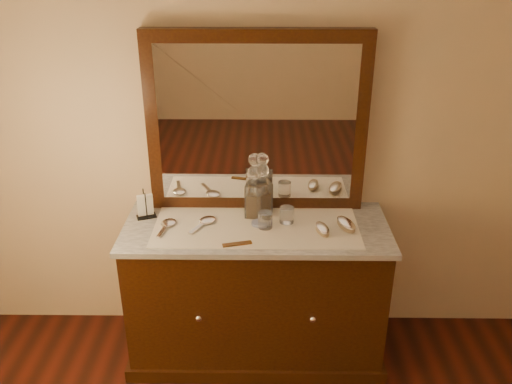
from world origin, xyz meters
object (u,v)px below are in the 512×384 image
decanter_right (262,195)px  brush_far (346,224)px  decanter_left (254,197)px  hand_mirror_outer (167,224)px  napkin_rack (145,207)px  hand_mirror_inner (206,222)px  brush_near (322,229)px  dresser_cabinet (256,292)px  pin_dish (259,223)px  mirror_frame (257,123)px  comb (237,244)px

decanter_right → brush_far: bearing=-18.9°
decanter_left → hand_mirror_outer: size_ratio=1.40×
napkin_rack → decanter_right: 0.65m
napkin_rack → hand_mirror_inner: (0.34, -0.08, -0.05)m
decanter_left → brush_near: bearing=-27.2°
brush_far → dresser_cabinet: bearing=176.8°
dresser_cabinet → decanter_right: 0.58m
dresser_cabinet → decanter_left: size_ratio=4.67×
napkin_rack → brush_near: napkin_rack is taller
decanter_right → napkin_rack: bearing=-177.1°
pin_dish → napkin_rack: size_ratio=0.51×
mirror_frame → napkin_rack: 0.77m
comb → decanter_left: decanter_left is taller
pin_dish → brush_far: bearing=-4.3°
pin_dish → decanter_right: decanter_right is taller
pin_dish → hand_mirror_inner: (-0.29, 0.01, 0.00)m
pin_dish → decanter_right: (0.01, 0.12, 0.11)m
napkin_rack → hand_mirror_inner: bearing=-12.6°
napkin_rack → hand_mirror_inner: napkin_rack is taller
dresser_cabinet → pin_dish: (0.01, 0.01, 0.45)m
hand_mirror_inner → pin_dish: bearing=-2.3°
decanter_right → hand_mirror_outer: decanter_right is taller
comb → brush_near: size_ratio=0.99×
dresser_cabinet → brush_far: 0.67m
dresser_cabinet → hand_mirror_outer: hand_mirror_outer is taller
napkin_rack → decanter_left: 0.61m
comb → hand_mirror_inner: bearing=115.0°
mirror_frame → decanter_left: mirror_frame is taller
dresser_cabinet → decanter_right: size_ratio=4.52×
hand_mirror_outer → hand_mirror_inner: (0.20, 0.03, 0.00)m
comb → brush_near: bearing=2.0°
dresser_cabinet → hand_mirror_inner: size_ratio=6.41×
dresser_cabinet → napkin_rack: 0.80m
decanter_left → brush_near: size_ratio=1.98×
decanter_left → hand_mirror_inner: size_ratio=1.37×
mirror_frame → comb: 0.67m
brush_near → decanter_left: bearing=152.8°
decanter_left → brush_far: bearing=-15.5°
decanter_right → hand_mirror_outer: size_ratio=1.45×
brush_far → hand_mirror_inner: brush_far is taller
comb → dresser_cabinet: bearing=51.1°
dresser_cabinet → napkin_rack: (-0.62, 0.10, 0.50)m
decanter_left → brush_far: 0.52m
brush_near → hand_mirror_inner: size_ratio=0.69×
mirror_frame → brush_far: bearing=-29.5°
mirror_frame → brush_far: (0.48, -0.27, -0.47)m
hand_mirror_inner → brush_far: bearing=-3.5°
dresser_cabinet → mirror_frame: (0.00, 0.25, 0.94)m
dresser_cabinet → hand_mirror_inner: hand_mirror_inner is taller
mirror_frame → pin_dish: (0.01, -0.24, -0.49)m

